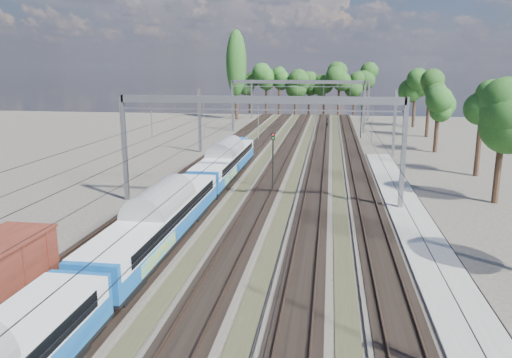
# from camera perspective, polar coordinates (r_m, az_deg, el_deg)

# --- Properties ---
(track_bed) EXTENTS (21.00, 130.00, 0.34)m
(track_bed) POSITION_cam_1_polar(r_m,az_deg,el_deg) (56.22, 2.42, 1.24)
(track_bed) COLOR #47423A
(track_bed) RESTS_ON ground
(platform) EXTENTS (3.00, 70.00, 0.30)m
(platform) POSITION_cam_1_polar(r_m,az_deg,el_deg) (32.44, 19.27, -8.10)
(platform) COLOR gray
(platform) RESTS_ON ground
(catenary) EXTENTS (25.65, 130.00, 9.00)m
(catenary) POSITION_cam_1_polar(r_m,az_deg,el_deg) (62.91, 3.53, 8.25)
(catenary) COLOR slate
(catenary) RESTS_ON ground
(tree_belt) EXTENTS (39.34, 97.99, 12.19)m
(tree_belt) POSITION_cam_1_polar(r_m,az_deg,el_deg) (103.52, 9.12, 10.87)
(tree_belt) COLOR black
(tree_belt) RESTS_ON ground
(poplar) EXTENTS (4.40, 4.40, 19.04)m
(poplar) POSITION_cam_1_polar(r_m,az_deg,el_deg) (109.68, -2.27, 13.04)
(poplar) COLOR black
(poplar) RESTS_ON ground
(emu_train) EXTENTS (2.79, 59.14, 4.08)m
(emu_train) POSITION_cam_1_polar(r_m,az_deg,el_deg) (31.15, -11.09, -4.09)
(emu_train) COLOR black
(emu_train) RESTS_ON ground
(worker) EXTENTS (0.51, 0.68, 1.69)m
(worker) POSITION_cam_1_polar(r_m,az_deg,el_deg) (96.69, 8.18, 6.40)
(worker) COLOR black
(worker) RESTS_ON ground
(signal_near) EXTENTS (0.37, 0.34, 5.34)m
(signal_near) POSITION_cam_1_polar(r_m,az_deg,el_deg) (46.17, 1.95, 2.86)
(signal_near) COLOR black
(signal_near) RESTS_ON ground
(signal_far) EXTENTS (0.35, 0.32, 5.74)m
(signal_far) POSITION_cam_1_polar(r_m,az_deg,el_deg) (82.17, 11.95, 7.11)
(signal_far) COLOR black
(signal_far) RESTS_ON ground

